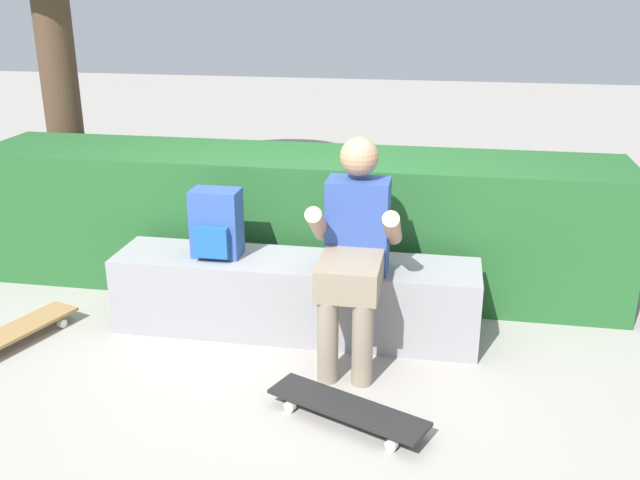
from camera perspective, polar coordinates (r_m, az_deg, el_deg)
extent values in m
plane|color=gray|center=(4.13, -2.71, -8.76)|extent=(24.00, 24.00, 0.00)
cube|color=gray|center=(4.24, -2.01, -4.45)|extent=(2.14, 0.46, 0.46)
cube|color=#2D4793|center=(3.94, 3.05, 1.21)|extent=(0.34, 0.22, 0.52)
sphere|color=tan|center=(3.84, 3.15, 6.66)|extent=(0.21, 0.21, 0.21)
cube|color=gray|center=(3.72, 2.40, -2.85)|extent=(0.32, 0.40, 0.17)
cylinder|color=gray|center=(3.73, 0.63, -8.08)|extent=(0.11, 0.11, 0.46)
cylinder|color=gray|center=(3.71, 3.40, -8.29)|extent=(0.11, 0.11, 0.46)
cylinder|color=tan|center=(3.83, -0.18, 1.29)|extent=(0.09, 0.33, 0.27)
cylinder|color=tan|center=(3.78, 5.80, 0.94)|extent=(0.09, 0.33, 0.27)
cube|color=black|center=(3.48, 2.18, -13.18)|extent=(0.81, 0.50, 0.02)
cylinder|color=silver|center=(3.45, 6.94, -14.68)|extent=(0.06, 0.05, 0.05)
cylinder|color=silver|center=(3.34, 5.73, -15.94)|extent=(0.06, 0.05, 0.05)
cylinder|color=silver|center=(3.69, -1.01, -12.05)|extent=(0.06, 0.05, 0.05)
cylinder|color=silver|center=(3.58, -2.40, -13.10)|extent=(0.06, 0.05, 0.05)
cube|color=olive|center=(4.51, -23.22, -6.72)|extent=(0.44, 0.82, 0.02)
cylinder|color=silver|center=(4.74, -21.13, -5.84)|extent=(0.05, 0.06, 0.05)
cylinder|color=silver|center=(4.63, -19.89, -6.27)|extent=(0.05, 0.06, 0.05)
cube|color=#2D4C99|center=(4.20, -8.25, 1.36)|extent=(0.28, 0.18, 0.40)
cube|color=#1A5393|center=(4.13, -8.68, -0.19)|extent=(0.20, 0.05, 0.18)
cube|color=#215526|center=(4.87, -1.96, 1.64)|extent=(4.31, 0.77, 0.91)
cylinder|color=#473323|center=(6.09, -20.17, 12.80)|extent=(0.29, 0.29, 2.69)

